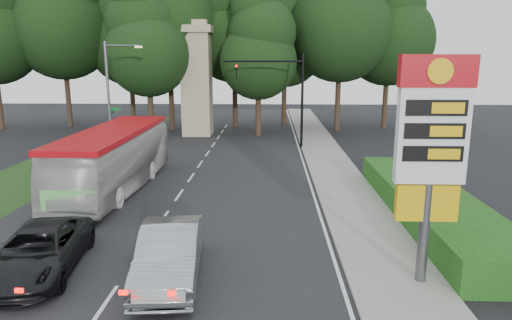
{
  "coord_description": "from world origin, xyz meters",
  "views": [
    {
      "loc": [
        4.59,
        -10.97,
        6.7
      ],
      "look_at": [
        3.94,
        9.47,
        2.2
      ],
      "focal_mm": 32.0,
      "sensor_mm": 36.0,
      "label": 1
    }
  ],
  "objects_px": {
    "gas_station_pylon": "(432,141)",
    "streetlight_signs": "(111,92)",
    "sedan_silver": "(170,254)",
    "traffic_signal_mast": "(285,87)",
    "suv_charcoal": "(39,251)",
    "transit_bus": "(115,160)",
    "monument": "(197,78)"
  },
  "relations": [
    {
      "from": "monument",
      "to": "gas_station_pylon",
      "type": "bearing_deg",
      "value": -68.2
    },
    {
      "from": "streetlight_signs",
      "to": "monument",
      "type": "bearing_deg",
      "value": 58.03
    },
    {
      "from": "monument",
      "to": "streetlight_signs",
      "type": "bearing_deg",
      "value": -121.97
    },
    {
      "from": "gas_station_pylon",
      "to": "suv_charcoal",
      "type": "height_order",
      "value": "gas_station_pylon"
    },
    {
      "from": "transit_bus",
      "to": "sedan_silver",
      "type": "bearing_deg",
      "value": -61.38
    },
    {
      "from": "monument",
      "to": "transit_bus",
      "type": "relative_size",
      "value": 0.87
    },
    {
      "from": "gas_station_pylon",
      "to": "streetlight_signs",
      "type": "bearing_deg",
      "value": 128.96
    },
    {
      "from": "gas_station_pylon",
      "to": "suv_charcoal",
      "type": "xyz_separation_m",
      "value": [
        -12.0,
        0.41,
        -3.72
      ]
    },
    {
      "from": "transit_bus",
      "to": "sedan_silver",
      "type": "height_order",
      "value": "transit_bus"
    },
    {
      "from": "streetlight_signs",
      "to": "suv_charcoal",
      "type": "xyz_separation_m",
      "value": [
        4.19,
        -19.61,
        -3.71
      ]
    },
    {
      "from": "gas_station_pylon",
      "to": "suv_charcoal",
      "type": "distance_m",
      "value": 12.57
    },
    {
      "from": "monument",
      "to": "sedan_silver",
      "type": "bearing_deg",
      "value": -82.85
    },
    {
      "from": "streetlight_signs",
      "to": "suv_charcoal",
      "type": "bearing_deg",
      "value": -77.94
    },
    {
      "from": "streetlight_signs",
      "to": "transit_bus",
      "type": "bearing_deg",
      "value": -70.87
    },
    {
      "from": "transit_bus",
      "to": "suv_charcoal",
      "type": "distance_m",
      "value": 9.62
    },
    {
      "from": "monument",
      "to": "sedan_silver",
      "type": "distance_m",
      "value": 28.46
    },
    {
      "from": "gas_station_pylon",
      "to": "sedan_silver",
      "type": "distance_m",
      "value": 8.5
    },
    {
      "from": "sedan_silver",
      "to": "traffic_signal_mast",
      "type": "bearing_deg",
      "value": 73.34
    },
    {
      "from": "monument",
      "to": "transit_bus",
      "type": "bearing_deg",
      "value": -94.75
    },
    {
      "from": "monument",
      "to": "suv_charcoal",
      "type": "bearing_deg",
      "value": -91.66
    },
    {
      "from": "transit_bus",
      "to": "traffic_signal_mast",
      "type": "bearing_deg",
      "value": 54.44
    },
    {
      "from": "gas_station_pylon",
      "to": "traffic_signal_mast",
      "type": "height_order",
      "value": "traffic_signal_mast"
    },
    {
      "from": "streetlight_signs",
      "to": "traffic_signal_mast",
      "type": "bearing_deg",
      "value": 8.92
    },
    {
      "from": "monument",
      "to": "sedan_silver",
      "type": "height_order",
      "value": "monument"
    },
    {
      "from": "monument",
      "to": "suv_charcoal",
      "type": "height_order",
      "value": "monument"
    },
    {
      "from": "gas_station_pylon",
      "to": "suv_charcoal",
      "type": "bearing_deg",
      "value": 178.05
    },
    {
      "from": "gas_station_pylon",
      "to": "streetlight_signs",
      "type": "xyz_separation_m",
      "value": [
        -16.19,
        20.01,
        -0.01
      ]
    },
    {
      "from": "monument",
      "to": "transit_bus",
      "type": "height_order",
      "value": "monument"
    },
    {
      "from": "gas_station_pylon",
      "to": "monument",
      "type": "xyz_separation_m",
      "value": [
        -11.2,
        28.01,
        0.66
      ]
    },
    {
      "from": "sedan_silver",
      "to": "transit_bus",
      "type": "bearing_deg",
      "value": 111.0
    },
    {
      "from": "monument",
      "to": "traffic_signal_mast",
      "type": "bearing_deg",
      "value": -38.0
    },
    {
      "from": "streetlight_signs",
      "to": "suv_charcoal",
      "type": "distance_m",
      "value": 20.39
    }
  ]
}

